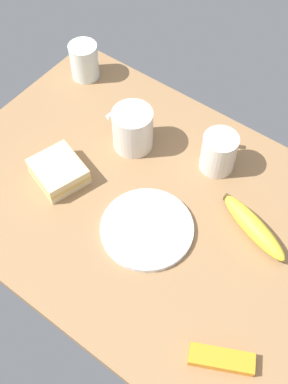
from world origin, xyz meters
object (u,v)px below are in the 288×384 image
object	(u,v)px
plate_of_food	(147,229)
coffee_mug_black	(219,152)
coffee_mug_milky	(133,129)
sandwich_main	(58,171)
banana	(254,227)
glass_of_milk	(84,62)
snack_bar	(221,359)

from	to	relation	value
plate_of_food	coffee_mug_black	distance (cm)	23.67
coffee_mug_milky	sandwich_main	bearing A→B (deg)	67.58
coffee_mug_black	banana	world-z (taller)	coffee_mug_black
plate_of_food	banana	xyz separation A→B (cm)	(-17.81, -12.74, 1.43)
coffee_mug_milky	glass_of_milk	distance (cm)	26.90
plate_of_food	snack_bar	size ratio (longest dim) A/B	1.69
coffee_mug_black	glass_of_milk	xyz separation A→B (cm)	(43.57, -5.10, -0.61)
sandwich_main	banana	size ratio (longest dim) A/B	0.73
plate_of_food	snack_bar	xyz separation A→B (cm)	(-26.31, 13.56, 0.40)
plate_of_food	glass_of_milk	size ratio (longest dim) A/B	2.06
plate_of_food	glass_of_milk	bearing A→B (deg)	-34.58
sandwich_main	snack_bar	size ratio (longest dim) A/B	1.17
banana	snack_bar	bearing A→B (deg)	107.91
coffee_mug_black	glass_of_milk	world-z (taller)	same
coffee_mug_black	coffee_mug_milky	bearing A→B (deg)	18.04
plate_of_food	coffee_mug_milky	bearing A→B (deg)	-45.51
plate_of_food	glass_of_milk	distance (cm)	49.88
sandwich_main	glass_of_milk	xyz separation A→B (cm)	(17.10, -28.97, 2.07)
plate_of_food	sandwich_main	bearing A→B (deg)	1.78
banana	coffee_mug_black	bearing A→B (deg)	-34.37
coffee_mug_milky	banana	world-z (taller)	coffee_mug_milky
plate_of_food	glass_of_milk	world-z (taller)	glass_of_milk
sandwich_main	glass_of_milk	world-z (taller)	glass_of_milk
plate_of_food	sandwich_main	xyz separation A→B (cm)	(23.86, 0.74, 1.60)
coffee_mug_milky	snack_bar	world-z (taller)	coffee_mug_milky
coffee_mug_black	sandwich_main	size ratio (longest dim) A/B	0.74
plate_of_food	banana	size ratio (longest dim) A/B	1.06
sandwich_main	plate_of_food	bearing A→B (deg)	-178.22
coffee_mug_milky	sandwich_main	distance (cm)	19.32
sandwich_main	snack_bar	bearing A→B (deg)	165.67
sandwich_main	snack_bar	world-z (taller)	sandwich_main
glass_of_milk	snack_bar	xyz separation A→B (cm)	(-67.26, 41.79, -3.27)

